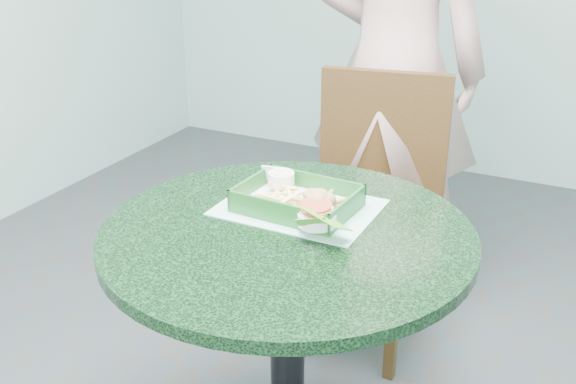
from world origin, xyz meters
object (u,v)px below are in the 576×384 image
at_px(food_basket, 297,210).
at_px(dining_chair, 370,190).
at_px(sauce_ramekin, 279,186).
at_px(diner_person, 398,15).
at_px(crab_sandwich, 320,209).
at_px(cafe_table, 287,299).

bearing_deg(food_basket, dining_chair, 94.43).
relative_size(food_basket, sauce_ramekin, 4.15).
xyz_separation_m(diner_person, food_basket, (0.08, -0.99, -0.32)).
xyz_separation_m(food_basket, crab_sandwich, (0.07, -0.03, 0.03)).
relative_size(dining_chair, crab_sandwich, 8.43).
xyz_separation_m(cafe_table, sauce_ramekin, (-0.10, 0.15, 0.22)).
bearing_deg(dining_chair, sauce_ramekin, -101.14).
bearing_deg(cafe_table, diner_person, 95.52).
bearing_deg(diner_person, dining_chair, 95.19).
relative_size(cafe_table, food_basket, 3.16).
distance_m(diner_person, crab_sandwich, 1.07).
bearing_deg(cafe_table, dining_chair, 95.56).
bearing_deg(sauce_ramekin, food_basket, -32.49).
bearing_deg(crab_sandwich, diner_person, 98.63).
xyz_separation_m(diner_person, crab_sandwich, (0.15, -1.02, -0.29)).
xyz_separation_m(cafe_table, food_basket, (-0.02, 0.10, 0.19)).
xyz_separation_m(dining_chair, diner_person, (-0.03, 0.27, 0.56)).
bearing_deg(cafe_table, sauce_ramekin, 122.76).
bearing_deg(crab_sandwich, food_basket, 156.60).
relative_size(diner_person, sauce_ramekin, 33.07).
height_order(dining_chair, diner_person, diner_person).
xyz_separation_m(cafe_table, dining_chair, (-0.08, 0.82, -0.05)).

